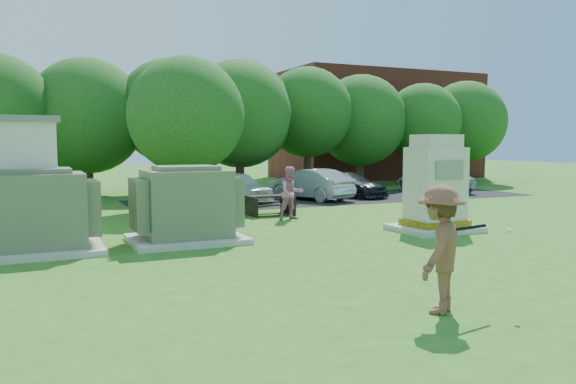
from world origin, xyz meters
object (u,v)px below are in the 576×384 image
person_walking_right (451,185)px  car_dark (349,185)px  generator_cabinet (435,189)px  picnic_table (270,203)px  transformer_left (37,213)px  car_silver_b (433,181)px  transformer_right (186,206)px  car_silver_a (310,184)px  batter (440,249)px  car_white (236,187)px  person_at_picnic (291,193)px

person_walking_right → car_dark: (-1.29, 6.01, -0.35)m
generator_cabinet → picnic_table: generator_cabinet is taller
transformer_left → car_dark: 17.02m
person_walking_right → car_silver_b: person_walking_right is taller
transformer_right → car_dark: transformer_right is taller
car_silver_a → generator_cabinet: bearing=65.3°
person_walking_right → batter: bearing=-37.0°
generator_cabinet → picnic_table: (-3.10, 5.66, -0.82)m
person_walking_right → car_silver_b: size_ratio=0.43×
transformer_left → car_white: transformer_left is taller
person_walking_right → car_white: bearing=-123.3°
transformer_right → picnic_table: transformer_right is taller
car_silver_a → car_dark: (2.44, 0.48, -0.12)m
generator_cabinet → person_at_picnic: size_ratio=1.58×
person_walking_right → transformer_left: bearing=-74.0°
transformer_right → car_silver_b: size_ratio=0.66×
car_dark → car_silver_b: car_silver_b is taller
transformer_right → batter: size_ratio=1.48×
transformer_left → person_at_picnic: bearing=19.4°
transformer_left → car_silver_b: bearing=25.9°
transformer_left → car_silver_a: bearing=36.6°
transformer_left → generator_cabinet: bearing=-6.7°
car_white → batter: bearing=-111.6°
person_walking_right → car_white: 9.29m
picnic_table → car_silver_b: size_ratio=0.38×
transformer_right → transformer_left: bearing=180.0°
car_silver_a → person_at_picnic: bearing=37.8°
car_white → car_silver_b: bearing=-10.0°
person_at_picnic → car_silver_b: person_at_picnic is taller
car_silver_b → picnic_table: bearing=18.7°
generator_cabinet → car_dark: bearing=73.1°
batter → person_walking_right: bearing=-166.8°
person_walking_right → person_at_picnic: bearing=-82.9°
transformer_right → car_white: size_ratio=0.72×
person_walking_right → car_dark: size_ratio=0.46×
transformer_left → generator_cabinet: size_ratio=1.02×
transformer_right → car_dark: size_ratio=0.71×
transformer_right → car_white: 9.99m
picnic_table → car_dark: bearing=37.8°
batter → car_white: batter is taller
transformer_right → car_dark: 14.06m
car_dark → generator_cabinet: bearing=-126.7°
generator_cabinet → car_silver_a: size_ratio=0.66×
generator_cabinet → car_dark: (3.21, 10.55, -0.67)m
transformer_left → car_silver_a: size_ratio=0.68×
transformer_right → generator_cabinet: (7.36, -1.29, 0.32)m
car_silver_a → car_dark: 2.49m
car_silver_a → car_silver_b: bearing=165.6°
transformer_right → car_silver_a: 11.98m
person_walking_right → car_silver_b: (4.23, 6.34, -0.33)m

